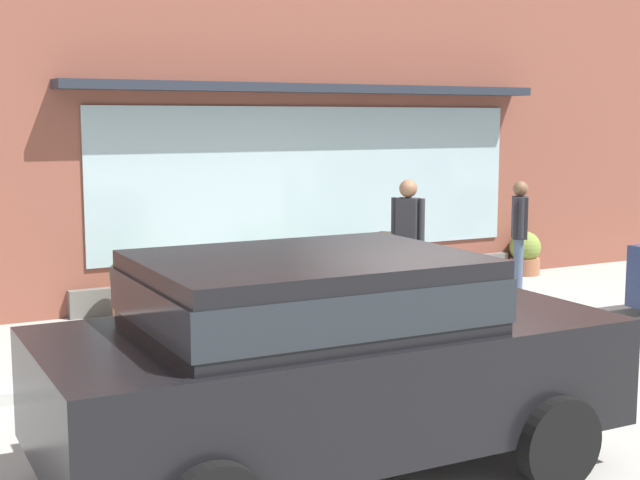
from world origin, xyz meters
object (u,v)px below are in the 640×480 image
(fire_hydrant, at_px, (391,293))
(potted_plant_window_right, at_px, (525,253))
(potted_plant_trailing_edge, at_px, (290,278))
(pedestrian_passerby, at_px, (519,228))
(potted_plant_near_hydrant, at_px, (350,268))
(pedestrian_with_handbag, at_px, (406,236))
(parked_car_black, at_px, (323,351))
(potted_plant_window_left, at_px, (129,287))

(fire_hydrant, height_order, potted_plant_window_right, fire_hydrant)
(potted_plant_trailing_edge, bearing_deg, pedestrian_passerby, -13.86)
(fire_hydrant, bearing_deg, potted_plant_window_right, 27.77)
(pedestrian_passerby, distance_m, potted_plant_near_hydrant, 2.52)
(potted_plant_near_hydrant, bearing_deg, pedestrian_with_handbag, -87.79)
(pedestrian_with_handbag, bearing_deg, fire_hydrant, 96.19)
(pedestrian_with_handbag, xyz_separation_m, parked_car_black, (-3.50, -4.24, -0.11))
(fire_hydrant, bearing_deg, potted_plant_window_left, 148.88)
(pedestrian_passerby, relative_size, potted_plant_trailing_edge, 2.30)
(potted_plant_window_left, bearing_deg, potted_plant_trailing_edge, -0.12)
(potted_plant_trailing_edge, bearing_deg, potted_plant_window_left, 179.88)
(pedestrian_with_handbag, distance_m, potted_plant_near_hydrant, 1.51)
(potted_plant_trailing_edge, bearing_deg, pedestrian_with_handbag, -45.24)
(pedestrian_passerby, distance_m, potted_plant_window_left, 5.60)
(potted_plant_window_right, bearing_deg, pedestrian_passerby, -134.24)
(potted_plant_window_left, distance_m, potted_plant_trailing_edge, 2.22)
(parked_car_black, bearing_deg, pedestrian_with_handbag, 50.93)
(pedestrian_with_handbag, xyz_separation_m, potted_plant_near_hydrant, (-0.05, 1.37, -0.63))
(potted_plant_window_right, bearing_deg, fire_hydrant, -152.23)
(potted_plant_near_hydrant, xyz_separation_m, potted_plant_window_left, (-3.30, -0.22, 0.06))
(potted_plant_window_right, height_order, potted_plant_window_left, potted_plant_window_left)
(pedestrian_passerby, distance_m, potted_plant_window_right, 1.76)
(pedestrian_with_handbag, bearing_deg, potted_plant_trailing_edge, 7.21)
(pedestrian_with_handbag, height_order, potted_plant_trailing_edge, pedestrian_with_handbag)
(parked_car_black, height_order, potted_plant_trailing_edge, parked_car_black)
(fire_hydrant, relative_size, parked_car_black, 0.20)
(parked_car_black, xyz_separation_m, potted_plant_near_hydrant, (3.44, 5.61, -0.52))
(potted_plant_near_hydrant, distance_m, potted_plant_window_left, 3.31)
(potted_plant_window_left, height_order, potted_plant_trailing_edge, potted_plant_window_left)
(potted_plant_near_hydrant, distance_m, potted_plant_window_right, 3.37)
(fire_hydrant, height_order, pedestrian_passerby, pedestrian_passerby)
(pedestrian_with_handbag, bearing_deg, potted_plant_window_left, 33.62)
(fire_hydrant, xyz_separation_m, potted_plant_window_right, (3.88, 2.04, -0.05))
(potted_plant_trailing_edge, bearing_deg, potted_plant_window_right, 4.70)
(potted_plant_near_hydrant, bearing_deg, parked_car_black, -121.56)
(fire_hydrant, distance_m, potted_plant_window_right, 4.38)
(parked_car_black, distance_m, potted_plant_trailing_edge, 5.90)
(potted_plant_near_hydrant, relative_size, potted_plant_window_right, 1.00)
(potted_plant_near_hydrant, bearing_deg, fire_hydrant, -105.00)
(potted_plant_near_hydrant, xyz_separation_m, potted_plant_trailing_edge, (-1.08, -0.23, -0.02))
(fire_hydrant, bearing_deg, potted_plant_trailing_edge, 108.60)
(potted_plant_trailing_edge, bearing_deg, fire_hydrant, -71.40)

